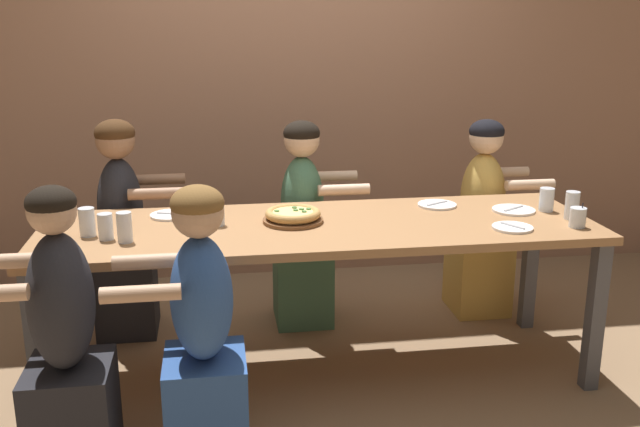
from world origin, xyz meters
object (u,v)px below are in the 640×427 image
(empty_plate_c, at_px, (512,227))
(drinking_glass_c, at_px, (547,200))
(diner_near_midleft, at_px, (203,338))
(diner_near_left, at_px, (65,347))
(pizza_board_main, at_px, (293,216))
(drinking_glass_d, at_px, (87,224))
(drinking_glass_a, at_px, (125,229))
(empty_plate_b, at_px, (437,205))
(drinking_glass_e, at_px, (106,228))
(diner_far_left, at_px, (123,236))
(drinking_glass_b, at_px, (572,205))
(empty_plate_a, at_px, (171,215))
(empty_plate_d, at_px, (514,210))
(cocktail_glass_blue, at_px, (578,218))
(diner_far_center, at_px, (303,231))
(drinking_glass_f, at_px, (217,216))
(diner_far_right, at_px, (482,225))

(empty_plate_c, height_order, drinking_glass_c, drinking_glass_c)
(diner_near_midleft, xyz_separation_m, diner_near_left, (-0.52, 0.00, -0.00))
(pizza_board_main, bearing_deg, drinking_glass_d, -175.28)
(drinking_glass_a, relative_size, drinking_glass_d, 1.04)
(empty_plate_b, distance_m, diner_near_midleft, 1.51)
(drinking_glass_e, distance_m, diner_far_left, 0.79)
(drinking_glass_b, xyz_separation_m, diner_near_midleft, (-1.78, -0.53, -0.32))
(empty_plate_a, bearing_deg, drinking_glass_c, -5.58)
(empty_plate_c, height_order, empty_plate_d, same)
(empty_plate_c, distance_m, diner_far_left, 2.07)
(cocktail_glass_blue, bearing_deg, drinking_glass_a, 177.74)
(empty_plate_a, bearing_deg, drinking_glass_e, -127.64)
(empty_plate_b, bearing_deg, empty_plate_c, -63.84)
(pizza_board_main, height_order, diner_near_midleft, diner_near_midleft)
(drinking_glass_c, bearing_deg, drinking_glass_a, -174.16)
(diner_far_center, bearing_deg, empty_plate_d, 60.70)
(empty_plate_c, bearing_deg, drinking_glass_a, 177.94)
(drinking_glass_e, bearing_deg, drinking_glass_a, -30.96)
(empty_plate_a, relative_size, diner_far_center, 0.17)
(drinking_glass_c, xyz_separation_m, drinking_glass_d, (-2.23, -0.09, -0.00))
(pizza_board_main, xyz_separation_m, drinking_glass_c, (1.29, 0.01, 0.03))
(empty_plate_b, bearing_deg, empty_plate_a, 179.70)
(empty_plate_a, distance_m, empty_plate_d, 1.72)
(pizza_board_main, xyz_separation_m, drinking_glass_d, (-0.94, -0.08, 0.02))
(diner_near_left, bearing_deg, drinking_glass_a, -21.61)
(drinking_glass_d, relative_size, diner_near_midleft, 0.11)
(drinking_glass_f, bearing_deg, drinking_glass_b, -4.99)
(drinking_glass_f, bearing_deg, drinking_glass_a, -153.48)
(empty_plate_c, xyz_separation_m, diner_far_left, (-1.87, 0.85, -0.22))
(drinking_glass_f, height_order, diner_far_right, diner_far_right)
(empty_plate_a, height_order, diner_near_midleft, diner_near_midleft)
(empty_plate_b, bearing_deg, drinking_glass_d, -171.14)
(pizza_board_main, distance_m, diner_near_midleft, 0.85)
(drinking_glass_f, xyz_separation_m, diner_far_left, (-0.51, 0.59, -0.26))
(pizza_board_main, bearing_deg, drinking_glass_a, -165.50)
(diner_near_midleft, relative_size, diner_far_center, 0.96)
(drinking_glass_f, xyz_separation_m, diner_near_left, (-0.59, -0.68, -0.30))
(drinking_glass_a, bearing_deg, empty_plate_b, 14.11)
(drinking_glass_f, bearing_deg, drinking_glass_e, -163.20)
(empty_plate_b, xyz_separation_m, drinking_glass_a, (-1.53, -0.39, 0.05))
(diner_near_midleft, distance_m, diner_near_left, 0.52)
(drinking_glass_e, height_order, drinking_glass_f, drinking_glass_e)
(diner_near_left, bearing_deg, drinking_glass_f, -40.99)
(drinking_glass_b, height_order, diner_near_midleft, diner_near_midleft)
(cocktail_glass_blue, height_order, drinking_glass_c, drinking_glass_c)
(drinking_glass_d, relative_size, diner_near_left, 0.11)
(diner_near_left, bearing_deg, diner_near_midleft, -90.00)
(empty_plate_a, relative_size, drinking_glass_d, 1.55)
(cocktail_glass_blue, xyz_separation_m, diner_near_midleft, (-1.74, -0.40, -0.30))
(empty_plate_c, relative_size, drinking_glass_f, 1.82)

